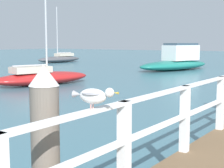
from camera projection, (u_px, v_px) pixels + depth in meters
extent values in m
cube|color=white|center=(124.00, 146.00, 3.84)|extent=(0.12, 0.12, 1.00)
cube|color=white|center=(185.00, 119.00, 5.18)|extent=(0.12, 0.12, 1.00)
cube|color=white|center=(221.00, 103.00, 6.51)|extent=(0.12, 0.12, 1.00)
cone|color=white|center=(44.00, 75.00, 3.30)|extent=(0.29, 0.29, 0.20)
ellipsoid|color=white|center=(93.00, 96.00, 3.32)|extent=(0.30, 0.19, 0.15)
sphere|color=white|center=(110.00, 93.00, 3.25)|extent=(0.09, 0.09, 0.09)
cone|color=gold|center=(116.00, 93.00, 3.22)|extent=(0.05, 0.03, 0.02)
cone|color=#939399|center=(77.00, 94.00, 3.39)|extent=(0.09, 0.09, 0.07)
ellipsoid|color=#939399|center=(93.00, 93.00, 3.32)|extent=(0.26, 0.22, 0.04)
cylinder|color=tan|center=(93.00, 106.00, 3.36)|extent=(0.01, 0.01, 0.05)
cylinder|color=tan|center=(91.00, 107.00, 3.31)|extent=(0.01, 0.01, 0.05)
ellipsoid|color=red|center=(42.00, 78.00, 17.16)|extent=(2.94, 5.45, 0.62)
cylinder|color=#B2B2B7|center=(46.00, 23.00, 17.00)|extent=(0.10, 0.10, 4.78)
cylinder|color=#B2B2B7|center=(30.00, 66.00, 16.67)|extent=(0.53, 1.78, 0.08)
cube|color=beige|center=(31.00, 70.00, 16.71)|extent=(1.39, 2.05, 0.30)
ellipsoid|color=#4C4C51|center=(60.00, 59.00, 35.99)|extent=(2.08, 5.55, 0.62)
cylinder|color=#B2B2B7|center=(57.00, 32.00, 35.44)|extent=(0.10, 0.10, 5.02)
cylinder|color=#B2B2B7|center=(64.00, 53.00, 36.43)|extent=(0.21, 1.91, 0.08)
cube|color=beige|center=(64.00, 55.00, 36.43)|extent=(1.09, 2.02, 0.30)
ellipsoid|color=#197266|center=(175.00, 65.00, 26.01)|extent=(3.89, 7.41, 0.71)
cube|color=white|center=(181.00, 53.00, 26.35)|extent=(2.06, 3.09, 1.14)
cube|color=#334756|center=(181.00, 44.00, 26.27)|extent=(1.90, 2.80, 0.16)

